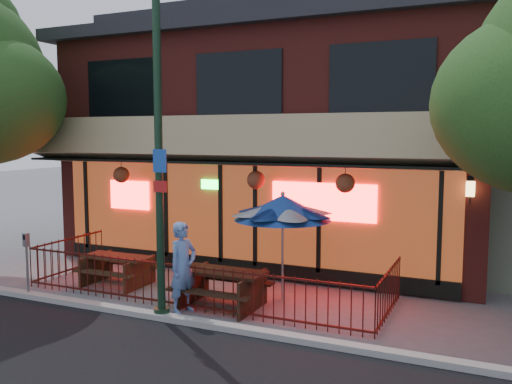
% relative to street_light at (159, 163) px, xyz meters
% --- Properties ---
extents(ground, '(80.00, 80.00, 0.00)m').
position_rel_street_light_xyz_m(ground, '(-0.00, 0.40, -3.15)').
color(ground, gray).
rests_on(ground, ground).
extents(curb, '(80.00, 0.25, 0.12)m').
position_rel_street_light_xyz_m(curb, '(-0.00, -0.10, -3.09)').
color(curb, '#999993').
rests_on(curb, ground).
extents(restaurant_building, '(12.96, 9.49, 8.05)m').
position_rel_street_light_xyz_m(restaurant_building, '(-0.00, 7.51, 0.98)').
color(restaurant_building, maroon).
rests_on(restaurant_building, ground).
extents(patio_fence, '(8.44, 2.62, 1.00)m').
position_rel_street_light_xyz_m(patio_fence, '(-0.00, 0.91, -2.52)').
color(patio_fence, '#3F110D').
rests_on(patio_fence, ground).
extents(street_light, '(0.43, 0.32, 7.00)m').
position_rel_street_light_xyz_m(street_light, '(0.00, 0.00, 0.00)').
color(street_light, black).
rests_on(street_light, ground).
extents(picnic_table_left, '(1.72, 1.33, 0.73)m').
position_rel_street_light_xyz_m(picnic_table_left, '(-2.37, 1.59, -2.67)').
color(picnic_table_left, '#3F2817').
rests_on(picnic_table_left, ground).
extents(picnic_table_right, '(1.91, 1.47, 0.81)m').
position_rel_street_light_xyz_m(picnic_table_right, '(0.80, 1.10, -2.62)').
color(picnic_table_right, black).
rests_on(picnic_table_right, ground).
extents(patio_umbrella, '(2.15, 2.15, 2.46)m').
position_rel_street_light_xyz_m(patio_umbrella, '(1.80, 2.12, -1.05)').
color(patio_umbrella, gray).
rests_on(patio_umbrella, ground).
extents(pedestrian, '(0.63, 0.79, 1.91)m').
position_rel_street_light_xyz_m(pedestrian, '(0.21, 0.50, -2.20)').
color(pedestrian, '#6589CA').
rests_on(pedestrian, ground).
extents(parking_meter_near, '(0.15, 0.14, 1.49)m').
position_rel_street_light_xyz_m(parking_meter_near, '(-3.58, -0.08, -2.14)').
color(parking_meter_near, gray).
rests_on(parking_meter_near, ground).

